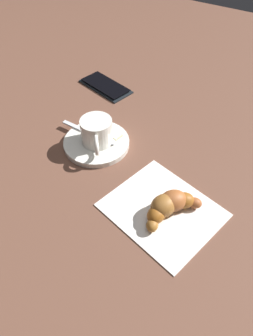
% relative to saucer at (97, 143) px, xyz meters
% --- Properties ---
extents(ground_plane, '(1.80, 1.80, 0.00)m').
position_rel_saucer_xyz_m(ground_plane, '(-0.08, 0.03, -0.01)').
color(ground_plane, brown).
extents(saucer, '(0.14, 0.14, 0.01)m').
position_rel_saucer_xyz_m(saucer, '(0.00, 0.00, 0.00)').
color(saucer, white).
rests_on(saucer, ground).
extents(espresso_cup, '(0.07, 0.08, 0.05)m').
position_rel_saucer_xyz_m(espresso_cup, '(-0.00, 0.00, 0.03)').
color(espresso_cup, white).
rests_on(espresso_cup, saucer).
extents(teaspoon, '(0.14, 0.02, 0.01)m').
position_rel_saucer_xyz_m(teaspoon, '(0.00, -0.01, 0.01)').
color(teaspoon, silver).
rests_on(teaspoon, saucer).
extents(sugar_packet, '(0.07, 0.03, 0.01)m').
position_rel_saucer_xyz_m(sugar_packet, '(-0.01, -0.04, 0.01)').
color(sugar_packet, beige).
rests_on(sugar_packet, saucer).
extents(napkin, '(0.22, 0.20, 0.00)m').
position_rel_saucer_xyz_m(napkin, '(-0.19, 0.08, -0.00)').
color(napkin, white).
rests_on(napkin, ground).
extents(croissant, '(0.08, 0.11, 0.04)m').
position_rel_saucer_xyz_m(croissant, '(-0.20, 0.08, 0.01)').
color(croissant, '#974D27').
rests_on(croissant, napkin).
extents(cell_phone, '(0.15, 0.10, 0.01)m').
position_rel_saucer_xyz_m(cell_phone, '(0.10, -0.19, -0.00)').
color(cell_phone, black).
rests_on(cell_phone, ground).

